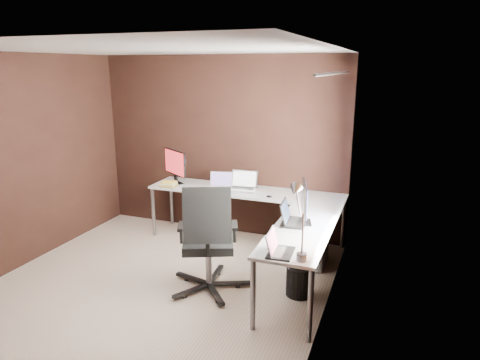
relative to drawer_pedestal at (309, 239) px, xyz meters
name	(u,v)px	position (x,y,z in m)	size (l,w,h in m)	color
room	(185,175)	(-1.09, -1.08, 0.98)	(3.60, 3.60, 2.50)	beige
desk	(261,207)	(-0.59, -0.11, 0.38)	(2.65, 2.25, 0.73)	silver
drawer_pedestal	(309,239)	(0.00, 0.00, 0.00)	(0.42, 0.50, 0.60)	silver
monitor_left	(175,165)	(-2.01, 0.35, 0.70)	(0.48, 0.32, 0.48)	black
monitor_right	(304,201)	(0.04, -0.60, 0.68)	(0.19, 0.52, 0.43)	black
laptop_white	(221,184)	(-1.31, 0.35, 0.48)	(0.35, 0.28, 0.21)	silver
laptop_silver	(243,185)	(-1.00, 0.40, 0.48)	(0.38, 0.28, 0.24)	silver
laptop_black_big	(291,218)	(-0.08, -0.64, 0.48)	(0.28, 0.38, 0.24)	black
laptop_black_small	(278,248)	(-0.01, -1.43, 0.48)	(0.24, 0.32, 0.21)	black
book_stack	(168,184)	(-2.01, 0.15, 0.46)	(0.24, 0.20, 0.07)	#998152
mouse_left	(171,186)	(-1.97, 0.15, 0.44)	(0.07, 0.05, 0.03)	black
mouse_corner	(269,196)	(-0.56, 0.15, 0.44)	(0.08, 0.05, 0.03)	black
desk_lamp	(297,212)	(0.16, -1.43, 0.85)	(0.20, 0.24, 0.66)	slate
office_chair	(208,260)	(-0.86, -1.05, 0.05)	(0.69, 0.73, 1.21)	black
wastebasket	(299,281)	(0.07, -0.80, -0.14)	(0.28, 0.28, 0.32)	black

